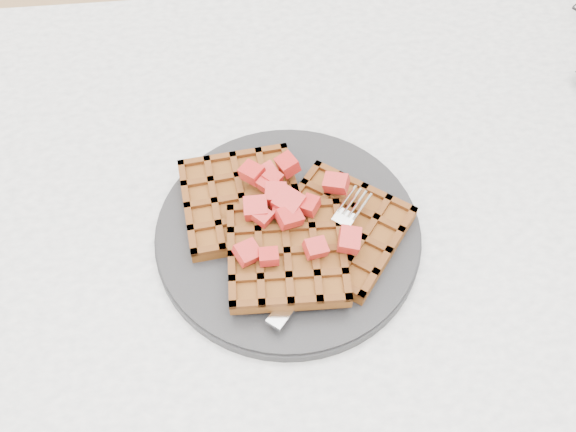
{
  "coord_description": "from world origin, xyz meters",
  "views": [
    {
      "loc": [
        -0.15,
        -0.36,
        1.32
      ],
      "look_at": [
        -0.12,
        -0.01,
        0.79
      ],
      "focal_mm": 40.0,
      "sensor_mm": 36.0,
      "label": 1
    }
  ],
  "objects": [
    {
      "name": "strawberry_pile",
      "position": [
        -0.12,
        -0.01,
        0.8
      ],
      "size": [
        0.15,
        0.15,
        0.02
      ],
      "primitive_type": null,
      "color": "#8E0001",
      "rests_on": "waffles"
    },
    {
      "name": "table",
      "position": [
        0.0,
        0.0,
        0.64
      ],
      "size": [
        1.2,
        0.8,
        0.75
      ],
      "color": "silver",
      "rests_on": "ground"
    },
    {
      "name": "ground",
      "position": [
        0.0,
        0.0,
        0.0
      ],
      "size": [
        4.0,
        4.0,
        0.0
      ],
      "primitive_type": "plane",
      "color": "tan",
      "rests_on": "ground"
    },
    {
      "name": "waffles",
      "position": [
        -0.12,
        -0.01,
        0.78
      ],
      "size": [
        0.24,
        0.2,
        0.03
      ],
      "color": "brown",
      "rests_on": "plate"
    },
    {
      "name": "fork",
      "position": [
        -0.08,
        -0.04,
        0.77
      ],
      "size": [
        0.13,
        0.16,
        0.02
      ],
      "primitive_type": null,
      "rotation": [
        0.0,
        0.0,
        -0.67
      ],
      "color": "silver",
      "rests_on": "plate"
    },
    {
      "name": "plate",
      "position": [
        -0.12,
        -0.01,
        0.76
      ],
      "size": [
        0.28,
        0.28,
        0.02
      ],
      "primitive_type": "cylinder",
      "color": "black",
      "rests_on": "table"
    }
  ]
}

